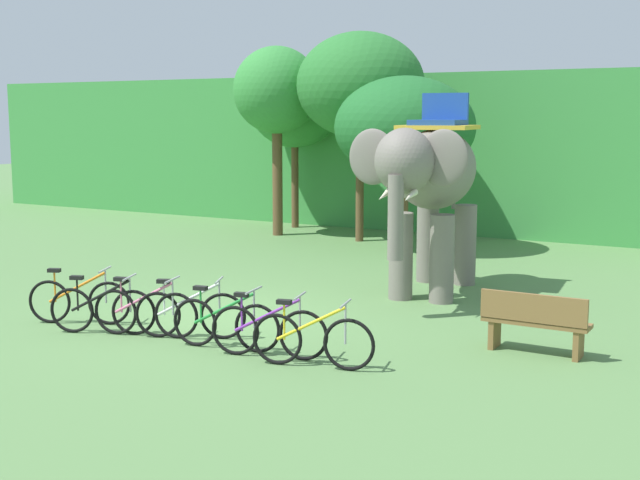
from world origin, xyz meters
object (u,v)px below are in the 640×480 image
(tree_far_right, at_px, (360,85))
(elephant, at_px, (431,178))
(bike_yellow, at_px, (312,340))
(wooden_bench, at_px, (535,321))
(tree_center_right, at_px, (295,108))
(tree_far_left, at_px, (277,92))
(bike_white, at_px, (190,313))
(bike_green, at_px, (225,323))
(tree_right, at_px, (405,128))
(bike_black, at_px, (102,309))
(bike_pink, at_px, (145,312))
(bike_purple, at_px, (269,331))
(bike_orange, at_px, (79,301))

(tree_far_right, height_order, elephant, tree_far_right)
(bike_yellow, relative_size, wooden_bench, 1.12)
(tree_center_right, bearing_deg, tree_far_left, -75.39)
(bike_white, distance_m, bike_green, 0.86)
(tree_right, xyz_separation_m, wooden_bench, (5.37, -7.59, -2.58))
(tree_far_left, xyz_separation_m, bike_black, (3.48, -10.57, -3.62))
(bike_pink, bearing_deg, bike_purple, -0.89)
(bike_black, height_order, bike_white, same)
(bike_pink, relative_size, bike_yellow, 0.99)
(bike_black, distance_m, bike_pink, 0.71)
(tree_far_left, distance_m, wooden_bench, 13.23)
(bike_white, xyz_separation_m, wooden_bench, (4.77, 1.70, 0.09))
(bike_white, height_order, bike_green, same)
(tree_far_left, bearing_deg, tree_far_right, 2.33)
(wooden_bench, bearing_deg, bike_orange, -164.75)
(tree_far_right, xyz_separation_m, elephant, (4.24, -5.49, -1.93))
(tree_far_right, xyz_separation_m, bike_pink, (1.63, -10.46, -3.75))
(tree_far_left, xyz_separation_m, bike_purple, (6.42, -10.39, -3.62))
(bike_yellow, bearing_deg, wooden_bench, 41.01)
(bike_pink, height_order, bike_yellow, same)
(tree_right, relative_size, elephant, 1.02)
(bike_black, height_order, bike_pink, same)
(bike_black, xyz_separation_m, wooden_bench, (6.11, 2.17, 0.09))
(bike_orange, bearing_deg, bike_purple, -1.69)
(bike_orange, bearing_deg, wooden_bench, 15.25)
(elephant, xyz_separation_m, bike_pink, (-2.61, -4.97, -1.82))
(tree_far_left, distance_m, bike_green, 12.33)
(bike_orange, relative_size, bike_black, 0.99)
(wooden_bench, bearing_deg, bike_white, -160.35)
(bike_green, bearing_deg, tree_center_right, 116.86)
(tree_far_right, height_order, wooden_bench, tree_far_right)
(elephant, relative_size, wooden_bench, 2.80)
(tree_center_right, height_order, bike_white, tree_center_right)
(bike_orange, relative_size, bike_purple, 0.95)
(tree_center_right, height_order, bike_pink, tree_center_right)
(bike_green, bearing_deg, bike_pink, -179.48)
(tree_far_left, xyz_separation_m, elephant, (6.77, -5.38, -1.80))
(wooden_bench, bearing_deg, bike_purple, -147.93)
(tree_far_right, relative_size, bike_yellow, 3.30)
(tree_far_right, distance_m, bike_pink, 11.23)
(bike_white, xyz_separation_m, bike_green, (0.83, -0.24, 0.00))
(tree_right, bearing_deg, elephant, -60.83)
(bike_pink, xyz_separation_m, wooden_bench, (5.43, 1.96, 0.09))
(tree_center_right, distance_m, bike_yellow, 14.71)
(tree_far_left, relative_size, bike_green, 3.10)
(tree_center_right, height_order, elephant, tree_center_right)
(bike_orange, distance_m, bike_white, 2.13)
(tree_right, height_order, bike_purple, tree_right)
(tree_far_left, bearing_deg, tree_right, -10.87)
(tree_far_right, distance_m, tree_right, 2.20)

